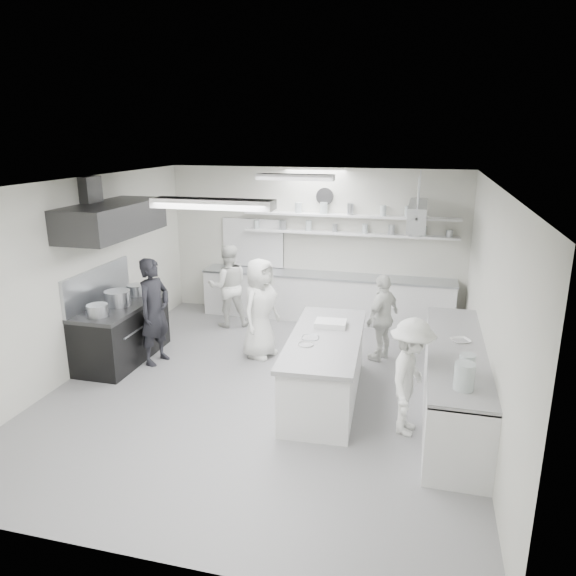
% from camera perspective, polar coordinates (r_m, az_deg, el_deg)
% --- Properties ---
extents(floor, '(6.00, 7.00, 0.02)m').
position_cam_1_polar(floor, '(8.13, -2.35, -10.51)').
color(floor, '#999999').
rests_on(floor, ground).
extents(ceiling, '(6.00, 7.00, 0.02)m').
position_cam_1_polar(ceiling, '(7.30, -2.63, 11.21)').
color(ceiling, white).
rests_on(ceiling, wall_back).
extents(wall_back, '(6.00, 0.04, 3.00)m').
position_cam_1_polar(wall_back, '(10.88, 2.85, 4.79)').
color(wall_back, beige).
rests_on(wall_back, floor).
extents(wall_front, '(6.00, 0.04, 3.00)m').
position_cam_1_polar(wall_front, '(4.58, -15.51, -12.28)').
color(wall_front, beige).
rests_on(wall_front, floor).
extents(wall_left, '(0.04, 7.00, 3.00)m').
position_cam_1_polar(wall_left, '(8.89, -21.33, 1.12)').
color(wall_left, beige).
rests_on(wall_left, floor).
extents(wall_right, '(0.04, 7.00, 3.00)m').
position_cam_1_polar(wall_right, '(7.33, 20.61, -1.87)').
color(wall_right, beige).
rests_on(wall_right, floor).
extents(stove, '(0.80, 1.80, 0.90)m').
position_cam_1_polar(stove, '(9.30, -17.25, -4.66)').
color(stove, black).
rests_on(stove, floor).
extents(exhaust_hood, '(0.85, 2.00, 0.50)m').
position_cam_1_polar(exhaust_hood, '(8.83, -18.27, 6.96)').
color(exhaust_hood, '#313132').
rests_on(exhaust_hood, wall_left).
extents(back_counter, '(5.00, 0.60, 0.92)m').
position_cam_1_polar(back_counter, '(10.79, 4.02, -1.02)').
color(back_counter, white).
rests_on(back_counter, floor).
extents(shelf_lower, '(4.20, 0.26, 0.04)m').
position_cam_1_polar(shelf_lower, '(10.59, 6.46, 5.78)').
color(shelf_lower, white).
rests_on(shelf_lower, wall_back).
extents(shelf_upper, '(4.20, 0.26, 0.04)m').
position_cam_1_polar(shelf_upper, '(10.53, 6.52, 7.65)').
color(shelf_upper, white).
rests_on(shelf_upper, wall_back).
extents(pass_through_window, '(1.30, 0.04, 1.00)m').
position_cam_1_polar(pass_through_window, '(11.19, -3.73, 4.84)').
color(pass_through_window, black).
rests_on(pass_through_window, wall_back).
extents(wall_clock, '(0.32, 0.05, 0.32)m').
position_cam_1_polar(wall_clock, '(10.65, 3.95, 9.71)').
color(wall_clock, silver).
rests_on(wall_clock, wall_back).
extents(right_counter, '(0.74, 3.30, 0.94)m').
position_cam_1_polar(right_counter, '(7.48, 17.28, -9.69)').
color(right_counter, white).
rests_on(right_counter, floor).
extents(pot_rack, '(0.30, 1.60, 0.40)m').
position_cam_1_polar(pot_rack, '(9.45, 13.61, 7.56)').
color(pot_rack, '#A9AEB4').
rests_on(pot_rack, ceiling).
extents(light_fixture_front, '(1.30, 0.25, 0.10)m').
position_cam_1_polar(light_fixture_front, '(5.62, -8.03, 8.88)').
color(light_fixture_front, white).
rests_on(light_fixture_front, ceiling).
extents(light_fixture_rear, '(1.30, 0.25, 0.10)m').
position_cam_1_polar(light_fixture_rear, '(9.03, 0.76, 11.72)').
color(light_fixture_rear, white).
rests_on(light_fixture_rear, ceiling).
extents(prep_island, '(1.02, 2.44, 0.88)m').
position_cam_1_polar(prep_island, '(7.64, 3.93, -8.60)').
color(prep_island, white).
rests_on(prep_island, floor).
extents(stove_pot, '(0.41, 0.41, 0.29)m').
position_cam_1_polar(stove_pot, '(9.08, -17.68, -1.17)').
color(stove_pot, '#A9AEB4').
rests_on(stove_pot, stove).
extents(cook_stove, '(0.55, 0.72, 1.75)m').
position_cam_1_polar(cook_stove, '(8.90, -14.02, -2.43)').
color(cook_stove, black).
rests_on(cook_stove, floor).
extents(cook_back, '(0.97, 0.89, 1.61)m').
position_cam_1_polar(cook_back, '(10.39, -6.38, 0.23)').
color(cook_back, white).
rests_on(cook_back, floor).
extents(cook_island_left, '(0.77, 0.95, 1.69)m').
position_cam_1_polar(cook_island_left, '(8.90, -2.98, -2.16)').
color(cook_island_left, white).
rests_on(cook_island_left, floor).
extents(cook_island_right, '(0.70, 0.93, 1.46)m').
position_cam_1_polar(cook_island_right, '(8.93, 10.04, -3.11)').
color(cook_island_right, white).
rests_on(cook_island_right, floor).
extents(cook_right, '(0.71, 1.05, 1.50)m').
position_cam_1_polar(cook_right, '(6.84, 12.91, -9.22)').
color(cook_right, white).
rests_on(cook_right, floor).
extents(bowl_island_a, '(0.26, 0.26, 0.06)m').
position_cam_1_polar(bowl_island_a, '(7.40, 2.39, -5.45)').
color(bowl_island_a, '#A9AEB4').
rests_on(bowl_island_a, prep_island).
extents(bowl_island_b, '(0.24, 0.24, 0.07)m').
position_cam_1_polar(bowl_island_b, '(7.15, 1.92, -6.19)').
color(bowl_island_b, white).
rests_on(bowl_island_b, prep_island).
extents(bowl_right, '(0.33, 0.33, 0.06)m').
position_cam_1_polar(bowl_right, '(7.52, 17.87, -5.44)').
color(bowl_right, white).
rests_on(bowl_right, right_counter).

